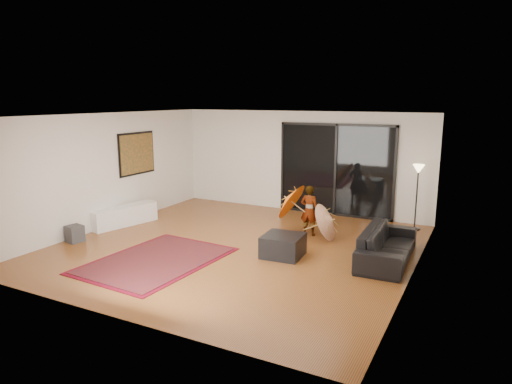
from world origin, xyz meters
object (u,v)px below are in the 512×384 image
Objects in this scene: ottoman at (283,246)px; sofa at (387,245)px; media_console at (124,216)px; child at (309,210)px.

sofa is at bearing 19.98° from ottoman.
sofa is 1.98m from ottoman.
media_console is 0.78× the size of sofa.
sofa is at bearing 17.86° from media_console.
ottoman is at bearing 10.61° from media_console.
sofa is at bearing 154.47° from child.
sofa is 1.88× the size of child.
sofa is (6.20, 0.42, 0.08)m from media_console.
ottoman is at bearing 91.21° from child.
sofa reaches higher than media_console.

